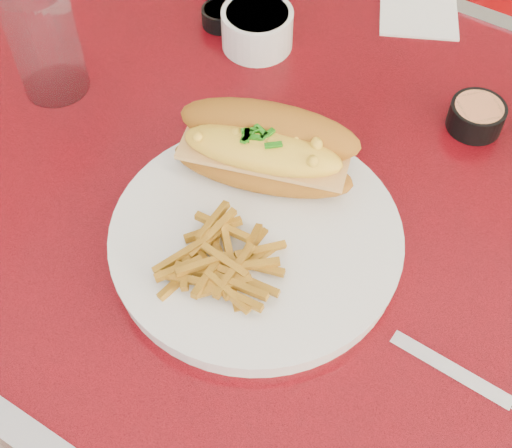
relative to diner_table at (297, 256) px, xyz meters
The scene contains 13 objects.
ground 0.61m from the diner_table, ahead, with size 8.00×8.00×0.00m, color beige.
diner_table is the anchor object (origin of this frame).
booth_bench_far 0.87m from the diner_table, 90.00° to the left, with size 1.20×0.51×0.90m.
dinner_plate 0.21m from the diner_table, 88.18° to the right, with size 0.39×0.39×0.02m.
mac_hoagie 0.23m from the diner_table, 139.80° to the right, with size 0.23×0.15×0.09m.
fries_pile 0.25m from the diner_table, 91.47° to the right, with size 0.10×0.09×0.03m, color #BC8420, non-canonical shape.
fork 0.21m from the diner_table, 139.02° to the right, with size 0.04×0.14×0.00m.
gravy_ramekin 0.31m from the diner_table, 134.85° to the left, with size 0.13×0.13×0.05m.
sauce_cup_left 0.35m from the diner_table, 142.55° to the left, with size 0.06×0.06×0.03m.
sauce_cup_right 0.29m from the diner_table, 54.17° to the left, with size 0.09×0.09×0.03m.
water_tumbler 0.42m from the diner_table, behind, with size 0.08×0.08×0.15m, color #ABCBDC.
knife 0.36m from the diner_table, 24.42° to the right, with size 0.20×0.02×0.01m.
paper_napkin 0.39m from the diner_table, 92.34° to the left, with size 0.11×0.11×0.00m, color white.
Camera 1 is at (0.24, -0.48, 1.41)m, focal length 50.00 mm.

